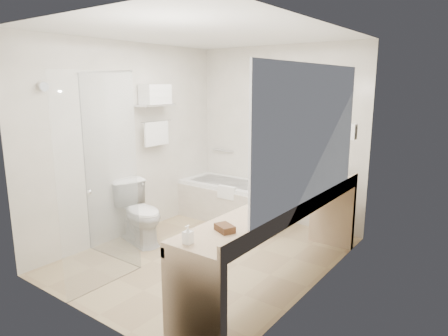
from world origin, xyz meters
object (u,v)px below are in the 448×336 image
Objects in this scene: amenity_basket at (225,228)px; water_bottle_left at (325,171)px; bathtub at (235,201)px; toilet at (140,213)px; vanity_counter at (282,225)px.

amenity_basket is 2.15m from water_bottle_left.
bathtub is 7.96× the size of water_bottle_left.
water_bottle_left is at bearing -40.89° from toilet.
bathtub is at bearing 137.65° from vanity_counter.
vanity_counter is (1.52, -1.39, 0.36)m from bathtub.
bathtub is 0.59× the size of vanity_counter.
bathtub is 1.58m from water_bottle_left.
vanity_counter is 0.93m from amenity_basket.
toilet is at bearing -178.58° from vanity_counter.
bathtub is 2.80m from amenity_basket.
bathtub is 1.51m from toilet.
water_bottle_left is (1.88, 1.30, 0.56)m from toilet.
water_bottle_left is (-0.09, 1.25, 0.30)m from vanity_counter.
vanity_counter is at bearing 88.67° from amenity_basket.
water_bottle_left reaches higher than vanity_counter.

